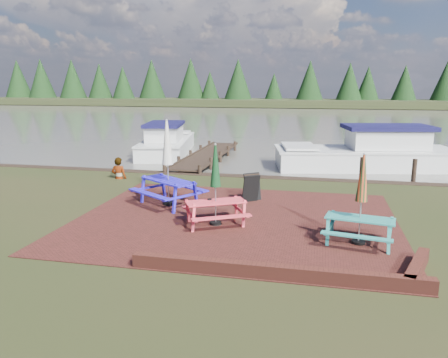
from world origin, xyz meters
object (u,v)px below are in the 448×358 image
chalkboard (252,188)px  jetty (207,155)px  picnic_table_teal (360,213)px  boat_near (369,155)px  person (118,158)px  picnic_table_blue (168,176)px  boat_jetty (167,144)px  picnic_table_red (216,197)px

chalkboard → jetty: bearing=77.9°
picnic_table_teal → boat_near: bearing=94.0°
jetty → picnic_table_teal: bearing=-59.5°
boat_near → person: (-10.31, -5.49, 0.40)m
boat_near → picnic_table_blue: bearing=130.7°
boat_jetty → picnic_table_red: bearing=-75.3°
jetty → picnic_table_blue: bearing=-83.1°
picnic_table_red → chalkboard: bearing=48.7°
picnic_table_teal → picnic_table_red: picnic_table_red is taller
person → boat_jetty: bearing=-84.1°
picnic_table_blue → boat_jetty: bearing=143.7°
chalkboard → boat_jetty: 11.88m
person → picnic_table_blue: bearing=136.1°
chalkboard → boat_near: size_ratio=0.10×
picnic_table_blue → boat_near: bearing=85.4°
picnic_table_blue → jetty: picnic_table_blue is taller
picnic_table_teal → picnic_table_red: 3.79m
jetty → person: (-2.20, -5.83, 0.76)m
picnic_table_red → person: bearing=108.0°
boat_jetty → boat_near: 11.14m
jetty → boat_jetty: (-2.83, 1.77, 0.30)m
chalkboard → person: 6.32m
boat_jetty → boat_near: size_ratio=0.84×
jetty → boat_near: bearing=-2.4°
picnic_table_blue → jetty: 9.25m
picnic_table_teal → jetty: 13.37m
person → chalkboard: bearing=159.2°
chalkboard → jetty: size_ratio=0.10×
chalkboard → picnic_table_blue: bearing=164.5°
jetty → boat_near: 8.12m
picnic_table_teal → picnic_table_blue: bearing=168.2°
picnic_table_red → person: (-5.26, 4.98, 0.09)m
person → picnic_table_teal: bearing=148.9°
boat_near → picnic_table_red: bearing=143.4°
picnic_table_blue → boat_jetty: picnic_table_blue is taller
picnic_table_red → boat_jetty: 13.89m
picnic_table_teal → jetty: picnic_table_teal is taller
picnic_table_red → jetty: 11.25m
picnic_table_blue → boat_jetty: (-3.94, 10.91, -0.54)m
picnic_table_teal → picnic_table_blue: (-5.68, 2.35, 0.17)m
picnic_table_red → picnic_table_blue: 2.56m
picnic_table_red → chalkboard: picnic_table_red is taller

